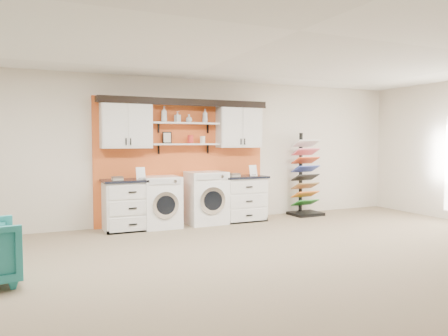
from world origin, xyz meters
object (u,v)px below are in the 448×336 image
base_cabinet_left (129,205)px  base_cabinet_right (242,198)px  washer (160,202)px  dryer (206,198)px  sample_rack (305,189)px

base_cabinet_left → base_cabinet_right: (2.26, 0.00, -0.01)m
base_cabinet_left → washer: 0.58m
base_cabinet_left → base_cabinet_right: 2.26m
base_cabinet_right → dryer: bearing=-179.7°
base_cabinet_right → sample_rack: bearing=1.4°
base_cabinet_left → washer: (0.58, -0.00, 0.02)m
washer → sample_rack: bearing=0.7°
base_cabinet_left → base_cabinet_right: size_ratio=1.01×
sample_rack → base_cabinet_right: bearing=180.0°
base_cabinet_right → washer: 1.68m
dryer → sample_rack: size_ratio=0.57×
base_cabinet_left → dryer: size_ratio=0.92×
washer → sample_rack: sample_rack is taller
dryer → washer: bearing=180.0°
base_cabinet_right → sample_rack: size_ratio=0.52×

